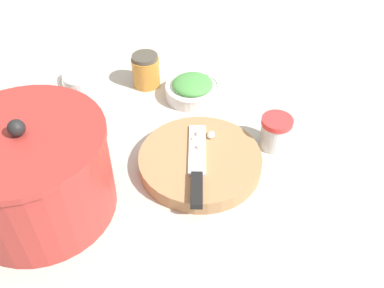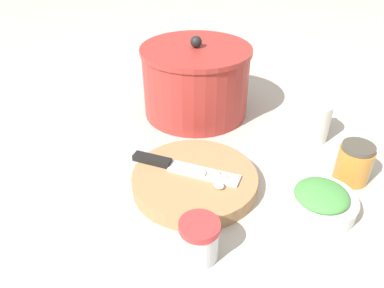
{
  "view_description": "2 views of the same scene",
  "coord_description": "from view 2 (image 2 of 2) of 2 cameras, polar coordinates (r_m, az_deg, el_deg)",
  "views": [
    {
      "loc": [
        -0.55,
        0.27,
        0.63
      ],
      "look_at": [
        -0.04,
        -0.01,
        0.09
      ],
      "focal_mm": 40.0,
      "sensor_mm": 36.0,
      "label": 1
    },
    {
      "loc": [
        -0.12,
        -0.61,
        0.49
      ],
      "look_at": [
        -0.03,
        -0.02,
        0.09
      ],
      "focal_mm": 35.0,
      "sensor_mm": 36.0,
      "label": 2
    }
  ],
  "objects": [
    {
      "name": "honey_jar",
      "position": [
        0.81,
        23.46,
        -2.68
      ],
      "size": [
        0.07,
        0.07,
        0.08
      ],
      "color": "#BC7A2D",
      "rests_on": "ground_plane"
    },
    {
      "name": "coffee_mug",
      "position": [
        0.92,
        17.89,
        3.48
      ],
      "size": [
        0.11,
        0.09,
        0.09
      ],
      "color": "silver",
      "rests_on": "ground_plane"
    },
    {
      "name": "chef_knife",
      "position": [
        0.75,
        -2.13,
        -3.45
      ],
      "size": [
        0.21,
        0.13,
        0.01
      ],
      "rotation": [
        0.0,
        0.0,
        4.19
      ],
      "color": "black",
      "rests_on": "cutting_board"
    },
    {
      "name": "herb_bowl",
      "position": [
        0.73,
        18.97,
        -8.12
      ],
      "size": [
        0.13,
        0.13,
        0.05
      ],
      "color": "silver",
      "rests_on": "ground_plane"
    },
    {
      "name": "stock_pot",
      "position": [
        0.97,
        0.59,
        9.59
      ],
      "size": [
        0.28,
        0.28,
        0.21
      ],
      "color": "#9E2D28",
      "rests_on": "ground_plane"
    },
    {
      "name": "cutting_board",
      "position": [
        0.75,
        0.42,
        -5.56
      ],
      "size": [
        0.25,
        0.25,
        0.03
      ],
      "color": "#9E754C",
      "rests_on": "ground_plane"
    },
    {
      "name": "garlic_cloves",
      "position": [
        0.72,
        3.66,
        -5.26
      ],
      "size": [
        0.06,
        0.06,
        0.01
      ],
      "color": "silver",
      "rests_on": "cutting_board"
    },
    {
      "name": "spice_jar",
      "position": [
        0.61,
        1.11,
        -14.34
      ],
      "size": [
        0.07,
        0.07,
        0.07
      ],
      "color": "silver",
      "rests_on": "ground_plane"
    },
    {
      "name": "ground_plane",
      "position": [
        0.79,
        1.89,
        -4.35
      ],
      "size": [
        5.0,
        5.0,
        0.0
      ],
      "primitive_type": "plane",
      "color": "#B2ADA3"
    }
  ]
}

